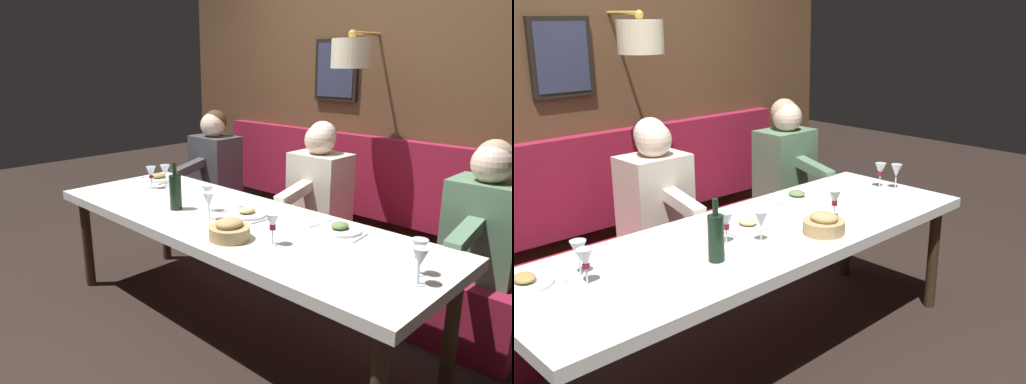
% 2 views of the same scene
% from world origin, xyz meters
% --- Properties ---
extents(ground_plane, '(12.00, 12.00, 0.00)m').
position_xyz_m(ground_plane, '(0.00, 0.00, 0.00)').
color(ground_plane, black).
extents(dining_table, '(0.90, 2.65, 0.74)m').
position_xyz_m(dining_table, '(0.00, 0.00, 0.68)').
color(dining_table, silver).
rests_on(dining_table, ground_plane).
extents(banquette_bench, '(0.52, 2.85, 0.45)m').
position_xyz_m(banquette_bench, '(0.89, 0.00, 0.23)').
color(banquette_bench, maroon).
rests_on(banquette_bench, ground_plane).
extents(back_wall_panel, '(0.59, 4.05, 2.90)m').
position_xyz_m(back_wall_panel, '(1.46, 0.00, 1.36)').
color(back_wall_panel, brown).
rests_on(back_wall_panel, ground_plane).
extents(diner_nearest, '(0.60, 0.40, 0.79)m').
position_xyz_m(diner_nearest, '(0.88, -1.15, 0.82)').
color(diner_nearest, '#567A5B').
rests_on(diner_nearest, banquette_bench).
extents(diner_near, '(0.60, 0.40, 0.79)m').
position_xyz_m(diner_near, '(0.88, 0.02, 0.82)').
color(diner_near, beige).
rests_on(diner_near, banquette_bench).
extents(place_setting_0, '(0.24, 0.32, 0.05)m').
position_xyz_m(place_setting_0, '(0.26, -0.59, 0.75)').
color(place_setting_0, white).
rests_on(place_setting_0, dining_table).
extents(place_setting_1, '(0.24, 0.32, 0.05)m').
position_xyz_m(place_setting_1, '(0.10, -0.03, 0.75)').
color(place_setting_1, silver).
rests_on(place_setting_1, dining_table).
extents(place_setting_2, '(0.24, 0.31, 0.05)m').
position_xyz_m(place_setting_2, '(0.24, 1.12, 0.75)').
color(place_setting_2, white).
rests_on(place_setting_2, dining_table).
extents(wine_glass_0, '(0.07, 0.07, 0.16)m').
position_xyz_m(wine_glass_0, '(0.04, -1.16, 0.86)').
color(wine_glass_0, silver).
rests_on(wine_glass_0, dining_table).
extents(wine_glass_1, '(0.07, 0.07, 0.16)m').
position_xyz_m(wine_glass_1, '(0.05, 0.93, 0.86)').
color(wine_glass_1, silver).
rests_on(wine_glass_1, dining_table).
extents(wine_glass_2, '(0.07, 0.07, 0.16)m').
position_xyz_m(wine_glass_2, '(-0.05, -1.21, 0.86)').
color(wine_glass_2, silver).
rests_on(wine_glass_2, dining_table).
extents(wine_glass_3, '(0.07, 0.07, 0.16)m').
position_xyz_m(wine_glass_3, '(-0.12, 0.08, 0.86)').
color(wine_glass_3, silver).
rests_on(wine_glass_3, dining_table).
extents(wine_glass_4, '(0.07, 0.07, 0.16)m').
position_xyz_m(wine_glass_4, '(-0.01, 0.21, 0.86)').
color(wine_glass_4, silver).
rests_on(wine_glass_4, dining_table).
extents(wine_glass_5, '(0.07, 0.07, 0.16)m').
position_xyz_m(wine_glass_5, '(-0.14, -0.46, 0.86)').
color(wine_glass_5, silver).
rests_on(wine_glass_5, dining_table).
extents(wine_glass_6, '(0.07, 0.07, 0.16)m').
position_xyz_m(wine_glass_6, '(0.16, 0.91, 0.86)').
color(wine_glass_6, silver).
rests_on(wine_glass_6, dining_table).
extents(wine_bottle, '(0.08, 0.08, 0.30)m').
position_xyz_m(wine_bottle, '(-0.13, 0.38, 0.86)').
color(wine_bottle, black).
rests_on(wine_bottle, dining_table).
extents(bread_bowl, '(0.22, 0.22, 0.12)m').
position_xyz_m(bread_bowl, '(-0.25, -0.25, 0.79)').
color(bread_bowl, tan).
rests_on(bread_bowl, dining_table).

